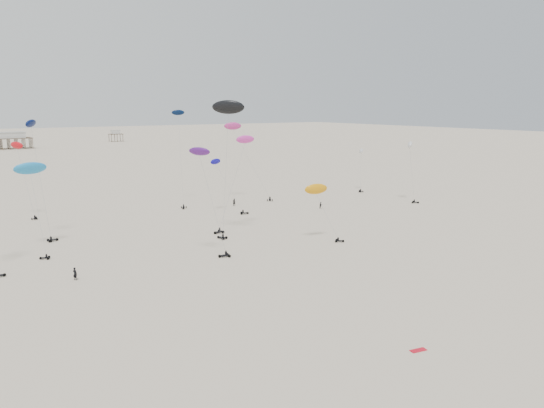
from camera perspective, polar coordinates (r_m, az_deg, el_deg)
ground_plane at (r=201.80m, az=-17.72°, el=2.93°), size 900.00×900.00×0.00m
pavilion_main at (r=346.39m, az=-26.16°, el=6.05°), size 21.00×13.00×9.80m
pavilion_small at (r=390.42m, az=-16.45°, el=6.98°), size 9.00×7.00×8.00m
rig_0 at (r=159.11m, az=9.54°, el=4.06°), size 5.25×6.10×12.57m
rig_1 at (r=87.54m, az=-6.86°, el=1.76°), size 6.09×5.15×18.68m
rig_2 at (r=135.84m, az=-9.82°, el=5.29°), size 6.24×11.70×24.41m
rig_3 at (r=99.44m, az=5.13°, el=0.81°), size 5.80×6.42×10.82m
rig_4 at (r=130.77m, az=-25.29°, el=3.71°), size 4.39×7.35×17.29m
rig_5 at (r=143.99m, az=14.70°, el=5.06°), size 4.47×7.11×15.95m
rig_6 at (r=107.00m, az=-23.80°, el=3.73°), size 4.26×6.04×22.73m
rig_8 at (r=124.82m, az=-4.76°, el=2.20°), size 6.93×8.39×13.28m
rig_9 at (r=106.50m, az=-3.98°, el=3.27°), size 10.13×2.98×19.31m
rig_12 at (r=100.73m, az=-4.81°, el=8.91°), size 6.70×5.93×26.30m
rig_13 at (r=141.87m, az=-3.16°, el=6.27°), size 10.32×10.67×21.34m
rig_14 at (r=101.20m, az=-24.46°, el=2.79°), size 5.86×11.23×16.45m
spectator_0 at (r=83.18m, az=-20.39°, el=-7.67°), size 0.94×0.99×2.25m
spectator_1 at (r=131.36m, az=5.27°, el=-0.48°), size 1.01×0.71×1.89m
spectator_3 at (r=134.64m, az=-4.10°, el=-0.19°), size 0.91×0.73×2.19m
grounded_kite_b at (r=59.11m, az=15.45°, el=-14.95°), size 1.90×1.01×0.07m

